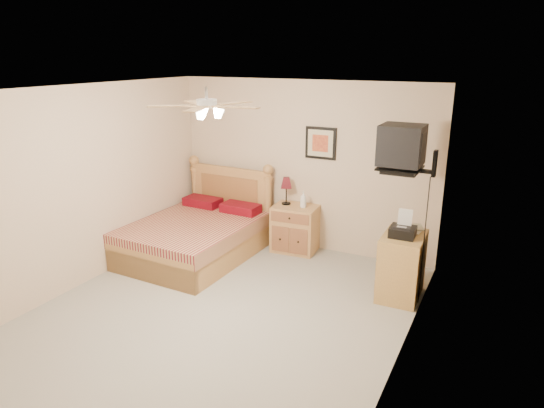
# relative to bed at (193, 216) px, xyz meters

# --- Properties ---
(floor) EXTENTS (4.50, 4.50, 0.00)m
(floor) POSITION_rel_bed_xyz_m (1.22, -1.12, -0.63)
(floor) COLOR gray
(floor) RESTS_ON ground
(ceiling) EXTENTS (4.00, 4.50, 0.04)m
(ceiling) POSITION_rel_bed_xyz_m (1.22, -1.12, 1.87)
(ceiling) COLOR white
(ceiling) RESTS_ON ground
(wall_back) EXTENTS (4.00, 0.04, 2.50)m
(wall_back) POSITION_rel_bed_xyz_m (1.22, 1.13, 0.62)
(wall_back) COLOR beige
(wall_back) RESTS_ON ground
(wall_front) EXTENTS (4.00, 0.04, 2.50)m
(wall_front) POSITION_rel_bed_xyz_m (1.22, -3.37, 0.62)
(wall_front) COLOR beige
(wall_front) RESTS_ON ground
(wall_left) EXTENTS (0.04, 4.50, 2.50)m
(wall_left) POSITION_rel_bed_xyz_m (-0.78, -1.12, 0.62)
(wall_left) COLOR beige
(wall_left) RESTS_ON ground
(wall_right) EXTENTS (0.04, 4.50, 2.50)m
(wall_right) POSITION_rel_bed_xyz_m (3.22, -1.12, 0.62)
(wall_right) COLOR beige
(wall_right) RESTS_ON ground
(bed) EXTENTS (1.54, 2.00, 1.27)m
(bed) POSITION_rel_bed_xyz_m (0.00, 0.00, 0.00)
(bed) COLOR #BA8446
(bed) RESTS_ON ground
(nightstand) EXTENTS (0.68, 0.53, 0.70)m
(nightstand) POSITION_rel_bed_xyz_m (1.21, 0.88, -0.29)
(nightstand) COLOR #AF7F4B
(nightstand) RESTS_ON ground
(table_lamp) EXTENTS (0.29, 0.29, 0.41)m
(table_lamp) POSITION_rel_bed_xyz_m (1.04, 0.92, 0.27)
(table_lamp) COLOR #510E16
(table_lamp) RESTS_ON nightstand
(lotion_bottle) EXTENTS (0.10, 0.10, 0.24)m
(lotion_bottle) POSITION_rel_bed_xyz_m (1.33, 0.88, 0.18)
(lotion_bottle) COLOR white
(lotion_bottle) RESTS_ON nightstand
(framed_picture) EXTENTS (0.46, 0.04, 0.46)m
(framed_picture) POSITION_rel_bed_xyz_m (1.49, 1.11, 0.99)
(framed_picture) COLOR black
(framed_picture) RESTS_ON wall_back
(dresser) EXTENTS (0.48, 0.68, 0.80)m
(dresser) POSITION_rel_bed_xyz_m (2.95, 0.15, -0.23)
(dresser) COLOR #9F7946
(dresser) RESTS_ON ground
(fax_machine) EXTENTS (0.30, 0.32, 0.31)m
(fax_machine) POSITION_rel_bed_xyz_m (2.94, 0.09, 0.32)
(fax_machine) COLOR black
(fax_machine) RESTS_ON dresser
(magazine_lower) EXTENTS (0.22, 0.28, 0.02)m
(magazine_lower) POSITION_rel_bed_xyz_m (2.93, 0.34, 0.18)
(magazine_lower) COLOR beige
(magazine_lower) RESTS_ON dresser
(magazine_upper) EXTENTS (0.25, 0.29, 0.02)m
(magazine_upper) POSITION_rel_bed_xyz_m (2.94, 0.35, 0.20)
(magazine_upper) COLOR gray
(magazine_upper) RESTS_ON magazine_lower
(wall_tv) EXTENTS (0.56, 0.46, 0.58)m
(wall_tv) POSITION_rel_bed_xyz_m (2.97, 0.22, 1.18)
(wall_tv) COLOR black
(wall_tv) RESTS_ON wall_right
(ceiling_fan) EXTENTS (1.14, 1.14, 0.28)m
(ceiling_fan) POSITION_rel_bed_xyz_m (1.22, -1.32, 1.73)
(ceiling_fan) COLOR white
(ceiling_fan) RESTS_ON ceiling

